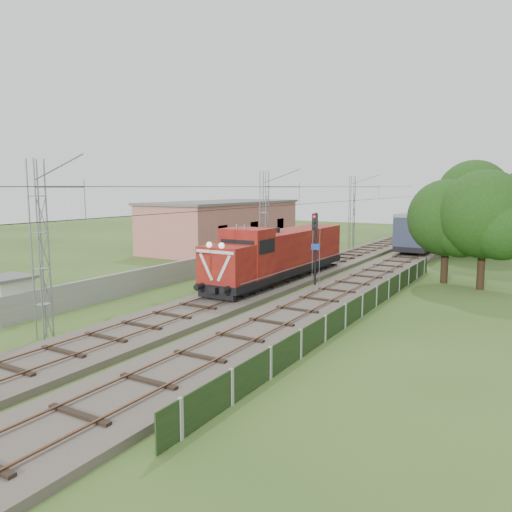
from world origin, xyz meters
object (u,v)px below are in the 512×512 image
Objects in this scene: coach_rake at (483,209)px; signal_post at (315,237)px; locomotive at (280,253)px; relay_hut at (8,298)px.

signal_post is at bearing -91.55° from coach_rake.
locomotive is at bearing 167.32° from signal_post.
locomotive is at bearing -93.84° from coach_rake.
locomotive is 17.45m from relay_hut.
relay_hut is at bearing -124.46° from signal_post.
signal_post is (-2.03, -75.17, 0.94)m from coach_rake.
coach_rake is 22.72× the size of signal_post.
coach_rake is at bearing 88.45° from signal_post.
signal_post reaches higher than coach_rake.
signal_post is 18.47m from relay_hut.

